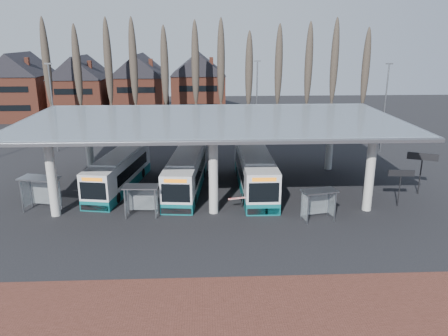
{
  "coord_description": "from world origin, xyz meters",
  "views": [
    {
      "loc": [
        -0.63,
        -28.78,
        13.13
      ],
      "look_at": [
        1.01,
        7.0,
        2.21
      ],
      "focal_mm": 35.0,
      "sensor_mm": 36.0,
      "label": 1
    }
  ],
  "objects_px": {
    "bus_0": "(119,172)",
    "bus_1": "(186,173)",
    "bus_2": "(255,171)",
    "shelter_0": "(41,186)",
    "shelter_2": "(318,198)",
    "shelter_1": "(141,194)"
  },
  "relations": [
    {
      "from": "shelter_0",
      "to": "shelter_2",
      "type": "height_order",
      "value": "shelter_0"
    },
    {
      "from": "shelter_2",
      "to": "bus_0",
      "type": "bearing_deg",
      "value": 141.33
    },
    {
      "from": "bus_0",
      "to": "shelter_1",
      "type": "height_order",
      "value": "bus_0"
    },
    {
      "from": "bus_2",
      "to": "shelter_0",
      "type": "height_order",
      "value": "bus_2"
    },
    {
      "from": "shelter_0",
      "to": "shelter_1",
      "type": "relative_size",
      "value": 1.21
    },
    {
      "from": "bus_0",
      "to": "bus_2",
      "type": "bearing_deg",
      "value": 6.05
    },
    {
      "from": "bus_2",
      "to": "shelter_2",
      "type": "bearing_deg",
      "value": -61.15
    },
    {
      "from": "shelter_1",
      "to": "shelter_2",
      "type": "height_order",
      "value": "shelter_1"
    },
    {
      "from": "bus_1",
      "to": "shelter_1",
      "type": "relative_size",
      "value": 4.44
    },
    {
      "from": "bus_0",
      "to": "bus_1",
      "type": "xyz_separation_m",
      "value": [
        6.0,
        -0.69,
        0.06
      ]
    },
    {
      "from": "shelter_0",
      "to": "bus_0",
      "type": "bearing_deg",
      "value": 58.41
    },
    {
      "from": "shelter_1",
      "to": "shelter_0",
      "type": "bearing_deg",
      "value": 172.43
    },
    {
      "from": "shelter_0",
      "to": "bus_1",
      "type": "bearing_deg",
      "value": 34.94
    },
    {
      "from": "shelter_2",
      "to": "shelter_1",
      "type": "bearing_deg",
      "value": 161.51
    },
    {
      "from": "bus_2",
      "to": "shelter_1",
      "type": "bearing_deg",
      "value": -148.18
    },
    {
      "from": "shelter_2",
      "to": "bus_1",
      "type": "bearing_deg",
      "value": 131.76
    },
    {
      "from": "shelter_2",
      "to": "bus_2",
      "type": "bearing_deg",
      "value": 106.31
    },
    {
      "from": "shelter_1",
      "to": "shelter_2",
      "type": "relative_size",
      "value": 0.97
    },
    {
      "from": "shelter_1",
      "to": "bus_1",
      "type": "bearing_deg",
      "value": 64.17
    },
    {
      "from": "bus_1",
      "to": "shelter_0",
      "type": "distance_m",
      "value": 11.84
    },
    {
      "from": "shelter_2",
      "to": "shelter_0",
      "type": "bearing_deg",
      "value": 159.83
    },
    {
      "from": "bus_1",
      "to": "bus_2",
      "type": "xyz_separation_m",
      "value": [
        6.02,
        -0.07,
        0.08
      ]
    }
  ]
}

